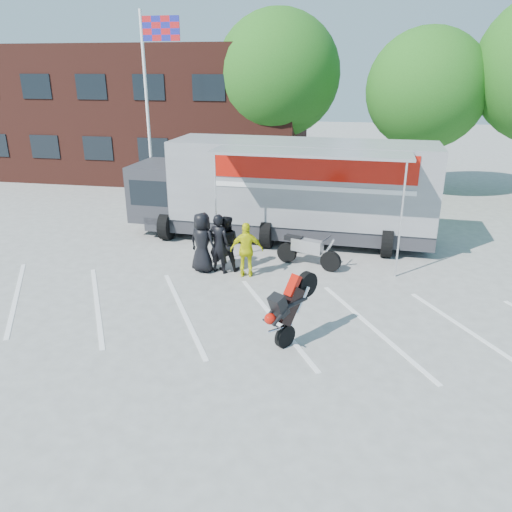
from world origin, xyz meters
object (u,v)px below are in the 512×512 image
(stunt_bike_rider, at_px, (302,337))
(spectator_leather_b, at_px, (219,244))
(tree_left, at_px, (278,74))
(spectator_leather_a, at_px, (202,242))
(tree_mid, at_px, (426,90))
(spectator_hivis, at_px, (247,250))
(spectator_leather_c, at_px, (226,243))
(flagpole, at_px, (152,90))
(parked_motorcycle, at_px, (308,267))
(transporter_truck, at_px, (287,239))

(stunt_bike_rider, relative_size, spectator_leather_b, 0.98)
(tree_left, bearing_deg, spectator_leather_a, -92.10)
(tree_mid, distance_m, spectator_hivis, 13.55)
(spectator_leather_b, height_order, spectator_leather_c, spectator_leather_b)
(tree_mid, relative_size, spectator_hivis, 4.61)
(tree_mid, xyz_separation_m, stunt_bike_rider, (-4.05, -14.75, -4.94))
(flagpole, height_order, spectator_leather_b, flagpole)
(spectator_leather_a, xyz_separation_m, spectator_leather_c, (0.67, 0.24, -0.07))
(parked_motorcycle, height_order, spectator_hivis, spectator_hivis)
(flagpole, xyz_separation_m, spectator_hivis, (5.19, -6.40, -4.22))
(stunt_bike_rider, height_order, spectator_leather_c, spectator_leather_c)
(spectator_leather_b, relative_size, spectator_leather_c, 1.07)
(tree_mid, bearing_deg, parked_motorcycle, -112.65)
(stunt_bike_rider, bearing_deg, transporter_truck, 136.10)
(flagpole, distance_m, transporter_truck, 8.24)
(flagpole, bearing_deg, spectator_leather_c, -53.41)
(stunt_bike_rider, distance_m, spectator_leather_b, 4.62)
(transporter_truck, xyz_separation_m, spectator_hivis, (-0.73, -3.70, 0.83))
(tree_mid, xyz_separation_m, spectator_leather_a, (-7.45, -11.26, -4.01))
(spectator_leather_a, bearing_deg, stunt_bike_rider, 155.24)
(parked_motorcycle, relative_size, spectator_leather_a, 1.18)
(transporter_truck, height_order, spectator_leather_b, spectator_leather_b)
(stunt_bike_rider, height_order, spectator_hivis, spectator_hivis)
(flagpole, relative_size, spectator_leather_b, 4.33)
(tree_mid, xyz_separation_m, spectator_hivis, (-6.05, -11.40, -4.11))
(flagpole, distance_m, tree_mid, 12.31)
(stunt_bike_rider, height_order, spectator_leather_a, spectator_leather_a)
(spectator_leather_c, bearing_deg, tree_left, -92.91)
(parked_motorcycle, distance_m, stunt_bike_rider, 4.45)
(flagpole, relative_size, tree_mid, 1.04)
(tree_left, height_order, spectator_hivis, tree_left)
(spectator_hivis, bearing_deg, spectator_leather_c, -36.60)
(spectator_leather_a, relative_size, spectator_leather_c, 1.08)
(spectator_leather_a, distance_m, spectator_hivis, 1.41)
(tree_left, xyz_separation_m, tree_mid, (7.00, -1.00, -0.62))
(parked_motorcycle, bearing_deg, stunt_bike_rider, -157.01)
(parked_motorcycle, relative_size, spectator_hivis, 1.32)
(transporter_truck, relative_size, spectator_leather_a, 5.97)
(flagpole, height_order, transporter_truck, flagpole)
(spectator_hivis, bearing_deg, spectator_leather_a, -14.43)
(tree_mid, distance_m, stunt_bike_rider, 16.08)
(spectator_leather_b, bearing_deg, parked_motorcycle, -144.83)
(spectator_leather_a, relative_size, spectator_hivis, 1.12)
(tree_mid, distance_m, parked_motorcycle, 12.22)
(tree_mid, xyz_separation_m, transporter_truck, (-5.32, -7.70, -4.94))
(flagpole, xyz_separation_m, parked_motorcycle, (6.94, -5.31, -5.05))
(spectator_leather_a, bearing_deg, tree_left, -71.10)
(flagpole, distance_m, spectator_leather_b, 8.65)
(spectator_leather_a, bearing_deg, tree_mid, -102.47)
(tree_mid, bearing_deg, tree_left, 171.87)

